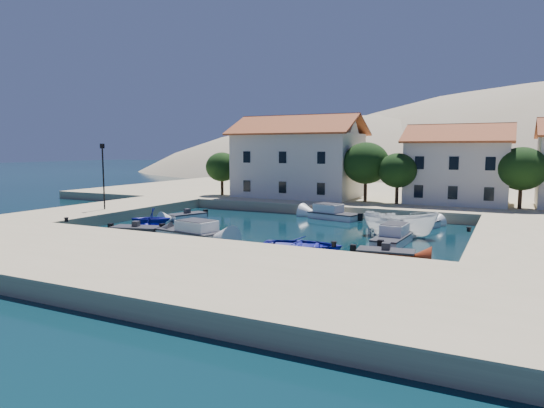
{
  "coord_description": "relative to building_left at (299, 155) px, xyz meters",
  "views": [
    {
      "loc": [
        17.21,
        -25.97,
        6.77
      ],
      "look_at": [
        -1.26,
        11.24,
        2.0
      ],
      "focal_mm": 32.0,
      "sensor_mm": 36.0,
      "label": 1
    }
  ],
  "objects": [
    {
      "name": "ground",
      "position": [
        6.0,
        -28.0,
        -5.94
      ],
      "size": [
        400.0,
        400.0,
        0.0
      ],
      "primitive_type": "plane",
      "color": "black",
      "rests_on": "ground"
    },
    {
      "name": "quay_south",
      "position": [
        6.0,
        -34.0,
        -5.44
      ],
      "size": [
        52.0,
        12.0,
        1.0
      ],
      "primitive_type": "cube",
      "color": "tan",
      "rests_on": "ground"
    },
    {
      "name": "quay_west",
      "position": [
        -13.0,
        -18.0,
        -5.44
      ],
      "size": [
        8.0,
        20.0,
        1.0
      ],
      "primitive_type": "cube",
      "color": "tan",
      "rests_on": "ground"
    },
    {
      "name": "quay_north",
      "position": [
        8.0,
        10.0,
        -5.44
      ],
      "size": [
        80.0,
        36.0,
        1.0
      ],
      "primitive_type": "cube",
      "color": "tan",
      "rests_on": "ground"
    },
    {
      "name": "hills",
      "position": [
        26.64,
        95.62,
        -29.34
      ],
      "size": [
        254.0,
        176.0,
        99.0
      ],
      "color": "tan",
      "rests_on": "ground"
    },
    {
      "name": "building_left",
      "position": [
        0.0,
        0.0,
        0.0
      ],
      "size": [
        14.7,
        9.45,
        9.7
      ],
      "color": "beige",
      "rests_on": "quay_north"
    },
    {
      "name": "building_mid",
      "position": [
        18.0,
        1.0,
        -0.71
      ],
      "size": [
        10.5,
        8.4,
        8.3
      ],
      "color": "beige",
      "rests_on": "quay_north"
    },
    {
      "name": "trees",
      "position": [
        10.51,
        -2.54,
        -1.1
      ],
      "size": [
        37.3,
        5.3,
        6.45
      ],
      "color": "#382314",
      "rests_on": "quay_north"
    },
    {
      "name": "lamppost",
      "position": [
        -11.5,
        -20.0,
        -1.18
      ],
      "size": [
        0.35,
        0.25,
        6.22
      ],
      "color": "black",
      "rests_on": "quay_west"
    },
    {
      "name": "bollards",
      "position": [
        8.8,
        -24.13,
        -4.79
      ],
      "size": [
        29.36,
        9.56,
        0.3
      ],
      "color": "black",
      "rests_on": "ground"
    },
    {
      "name": "motorboat_grey_sw",
      "position": [
        -3.33,
        -24.78,
        -5.64
      ],
      "size": [
        4.07,
        2.56,
        1.25
      ],
      "rotation": [
        0.0,
        0.0,
        0.25
      ],
      "color": "#313035",
      "rests_on": "ground"
    },
    {
      "name": "cabin_cruiser_south",
      "position": [
        1.48,
        -24.23,
        -5.46
      ],
      "size": [
        5.74,
        3.26,
        1.6
      ],
      "rotation": [
        0.0,
        0.0,
        -0.18
      ],
      "color": "white",
      "rests_on": "ground"
    },
    {
      "name": "rowboat_south",
      "position": [
        11.06,
        -24.98,
        -5.94
      ],
      "size": [
        5.97,
        4.8,
        1.1
      ],
      "primitive_type": "imported",
      "rotation": [
        0.0,
        0.0,
        1.78
      ],
      "color": "#1B1F99",
      "rests_on": "ground"
    },
    {
      "name": "motorboat_red_se",
      "position": [
        16.53,
        -24.81,
        -5.64
      ],
      "size": [
        3.59,
        1.92,
        1.25
      ],
      "rotation": [
        0.0,
        0.0,
        0.12
      ],
      "color": "maroon",
      "rests_on": "ground"
    },
    {
      "name": "cabin_cruiser_east",
      "position": [
        15.82,
        -20.0,
        -5.46
      ],
      "size": [
        2.12,
        4.75,
        1.6
      ],
      "rotation": [
        0.0,
        0.0,
        1.52
      ],
      "color": "white",
      "rests_on": "ground"
    },
    {
      "name": "boat_east",
      "position": [
        15.64,
        -16.46,
        -5.94
      ],
      "size": [
        5.75,
        2.24,
        2.21
      ],
      "primitive_type": "imported",
      "rotation": [
        0.0,
        0.0,
        1.59
      ],
      "color": "white",
      "rests_on": "ground"
    },
    {
      "name": "motorboat_white_ne",
      "position": [
        16.51,
        -11.79,
        -5.64
      ],
      "size": [
        2.85,
        3.82,
        1.25
      ],
      "rotation": [
        0.0,
        0.0,
        1.17
      ],
      "color": "white",
      "rests_on": "ground"
    },
    {
      "name": "rowboat_west",
      "position": [
        -4.83,
        -21.24,
        -5.94
      ],
      "size": [
        4.34,
        4.17,
        1.76
      ],
      "primitive_type": "imported",
      "rotation": [
        0.0,
        0.0,
        -1.05
      ],
      "color": "#1B1F99",
      "rests_on": "ground"
    },
    {
      "name": "motorboat_white_west",
      "position": [
        -4.43,
        -16.51,
        -5.64
      ],
      "size": [
        2.78,
        3.94,
        1.25
      ],
      "rotation": [
        0.0,
        0.0,
        -1.94
      ],
      "color": "white",
      "rests_on": "ground"
    },
    {
      "name": "cabin_cruiser_north",
      "position": [
        8.01,
        -9.86,
        -5.46
      ],
      "size": [
        5.28,
        3.23,
        1.6
      ],
      "rotation": [
        0.0,
        0.0,
        2.89
      ],
      "color": "white",
      "rests_on": "ground"
    }
  ]
}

